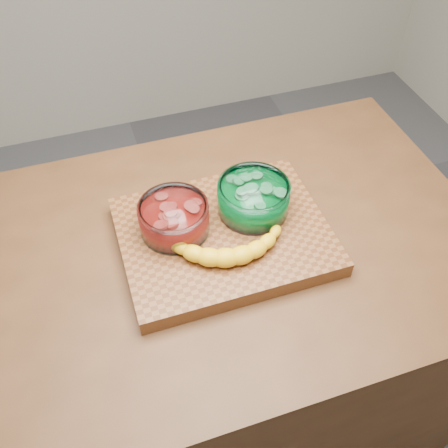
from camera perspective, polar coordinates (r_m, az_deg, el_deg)
name	(u,v)px	position (r m, az deg, el deg)	size (l,w,h in m)	color
ground	(224,403)	(1.90, 0.00, -19.77)	(3.50, 3.50, 0.00)	#4F4F53
counter	(224,341)	(1.49, 0.00, -13.22)	(1.20, 0.80, 0.90)	#512F18
cutting_board	(224,236)	(1.10, 0.00, -1.39)	(0.45, 0.35, 0.04)	brown
bowl_red	(174,218)	(1.07, -5.73, 0.66)	(0.15, 0.15, 0.07)	white
bowl_green	(253,198)	(1.11, 3.37, 2.96)	(0.16, 0.16, 0.07)	white
banana	(226,241)	(1.04, 0.23, -1.99)	(0.28, 0.15, 0.04)	yellow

